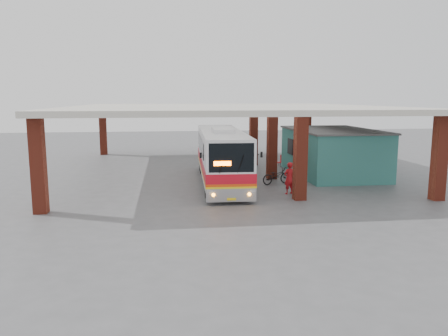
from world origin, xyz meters
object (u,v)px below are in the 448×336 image
coach_bus (221,156)px  red_chair (281,161)px  pedestrian (289,178)px  motorcycle (276,176)px

coach_bus → red_chair: 8.65m
coach_bus → pedestrian: 4.92m
coach_bus → motorcycle: coach_bus is taller
pedestrian → red_chair: 10.36m
pedestrian → red_chair: size_ratio=2.22×
pedestrian → red_chair: pedestrian is taller
motorcycle → pedestrian: 2.79m
coach_bus → red_chair: coach_bus is taller
motorcycle → pedestrian: size_ratio=1.11×
coach_bus → red_chair: size_ratio=15.08×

